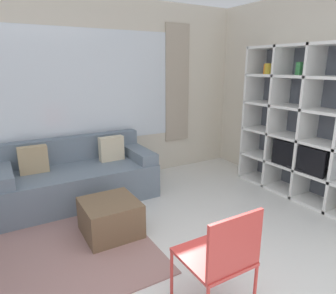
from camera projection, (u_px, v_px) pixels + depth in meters
wall_back at (78, 94)px, 4.25m from camera, size 6.49×0.11×2.70m
wall_right at (302, 95)px, 4.17m from camera, size 0.07×4.46×2.70m
area_rug at (27, 255)px, 2.86m from camera, size 2.27×1.93×0.01m
shelving_unit at (309, 125)px, 3.90m from camera, size 0.42×1.99×2.02m
couch_main at (77, 178)px, 4.00m from camera, size 1.98×0.91×0.80m
ottoman at (110, 218)px, 3.18m from camera, size 0.56×0.57×0.38m
folding_chair at (221, 255)px, 2.02m from camera, size 0.44×0.46×0.86m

